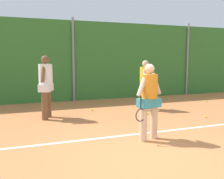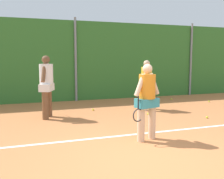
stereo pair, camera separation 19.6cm
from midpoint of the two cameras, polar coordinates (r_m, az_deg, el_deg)
The scene contains 13 objects.
ground_plane at distance 6.60m, azimuth 0.56°, elevation -8.77°, with size 30.34×30.34×0.00m, color #C67542.
hedge_fence_backdrop at distance 11.03m, azimuth -7.76°, elevation 6.29°, with size 19.72×0.25×3.36m, color #33702D.
fence_post_center at distance 10.85m, azimuth -7.59°, elevation 6.59°, with size 0.10×0.10×3.48m, color gray.
fence_post_right at distance 13.19m, azimuth 17.60°, elevation 6.37°, with size 0.10×0.10×3.48m, color gray.
court_baseline_paint at distance 6.02m, azimuth 2.63°, elevation -10.30°, with size 14.41×0.10×0.01m, color white.
player_foreground_near at distance 5.59m, azimuth 8.78°, elevation -1.89°, with size 0.74×0.41×1.67m.
player_midcourt at distance 7.84m, azimuth -13.71°, elevation 1.34°, with size 0.50×0.82×1.88m.
player_backcourt_far at distance 8.97m, azimuth 8.31°, elevation 1.63°, with size 0.54×0.60×1.73m.
tennis_ball_2 at distance 8.28m, azimuth 8.74°, elevation -5.40°, with size 0.07×0.07×0.07m, color #CCDB33.
tennis_ball_4 at distance 8.87m, azimuth -3.61°, elevation -4.51°, with size 0.07×0.07×0.07m, color #CCDB33.
tennis_ball_5 at distance 11.48m, azimuth 13.61°, elevation -2.08°, with size 0.07×0.07×0.07m, color #CCDB33.
tennis_ball_7 at distance 11.33m, azimuth 21.30°, elevation -2.48°, with size 0.07×0.07×0.07m, color #CCDB33.
tennis_ball_8 at distance 8.27m, azimuth 21.07°, elevation -5.80°, with size 0.07×0.07×0.07m, color #CCDB33.
Camera 2 is at (-2.00, -4.02, 1.78)m, focal length 40.98 mm.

